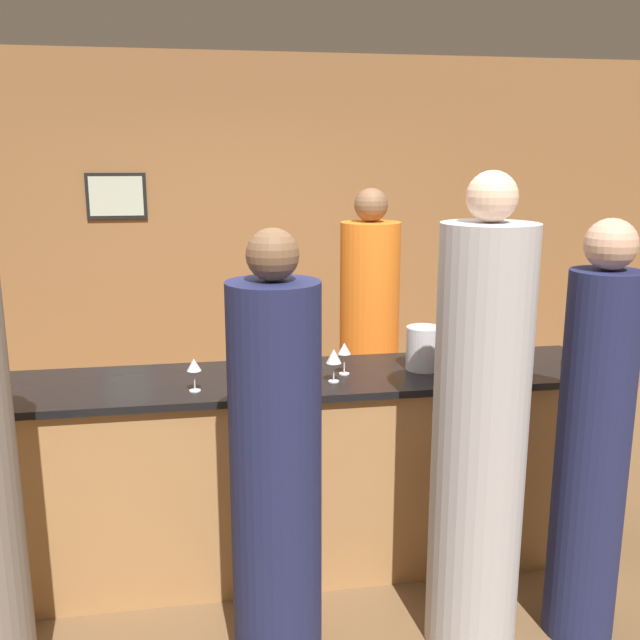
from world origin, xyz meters
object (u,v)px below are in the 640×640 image
object	(u,v)px
wine_bottle_1	(589,350)
guest_0	(276,481)
guest_1	(479,438)
wine_bottle_0	(264,362)
bartender	(369,352)
guest_3	(592,449)
ice_bucket	(424,348)

from	to	relation	value
wine_bottle_1	guest_0	bearing A→B (deg)	-160.08
guest_1	wine_bottle_1	bearing A→B (deg)	34.02
wine_bottle_0	bartender	bearing A→B (deg)	51.53
guest_0	guest_3	size ratio (longest dim) A/B	0.99
guest_1	wine_bottle_0	world-z (taller)	guest_1
wine_bottle_1	ice_bucket	xyz separation A→B (m)	(-0.76, 0.22, -0.02)
guest_3	wine_bottle_0	size ratio (longest dim) A/B	6.51
guest_1	ice_bucket	world-z (taller)	guest_1
guest_1	guest_3	xyz separation A→B (m)	(0.49, -0.03, -0.07)
guest_1	guest_3	distance (m)	0.49
bartender	wine_bottle_1	world-z (taller)	bartender
guest_0	guest_1	bearing A→B (deg)	4.50
guest_1	wine_bottle_1	world-z (taller)	guest_1
guest_1	guest_0	bearing A→B (deg)	-175.50
bartender	wine_bottle_1	bearing A→B (deg)	129.30
wine_bottle_0	ice_bucket	xyz separation A→B (m)	(0.81, 0.10, 0.00)
bartender	guest_0	world-z (taller)	bartender
bartender	guest_1	bearing A→B (deg)	93.22
bartender	ice_bucket	xyz separation A→B (m)	(0.08, -0.82, 0.24)
guest_3	guest_0	bearing A→B (deg)	-178.38
guest_0	guest_1	distance (m)	0.84
wine_bottle_1	ice_bucket	size ratio (longest dim) A/B	1.45
wine_bottle_0	wine_bottle_1	size ratio (longest dim) A/B	0.89
guest_0	guest_3	world-z (taller)	guest_3
guest_1	guest_3	size ratio (longest dim) A/B	1.10
guest_0	wine_bottle_0	size ratio (longest dim) A/B	6.46
guest_1	bartender	bearing A→B (deg)	93.22
ice_bucket	guest_1	bearing A→B (deg)	-89.59
wine_bottle_0	ice_bucket	size ratio (longest dim) A/B	1.29
bartender	guest_1	world-z (taller)	guest_1
bartender	ice_bucket	world-z (taller)	bartender
bartender	ice_bucket	bearing A→B (deg)	95.73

